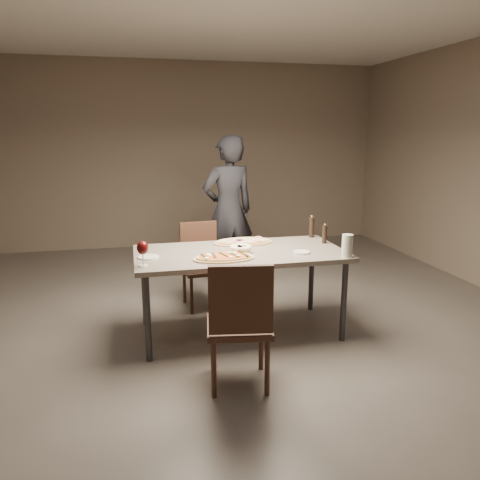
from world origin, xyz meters
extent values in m
plane|color=#5D5650|center=(0.00, 0.00, 0.00)|extent=(7.00, 7.00, 0.00)
plane|color=gray|center=(0.00, 3.50, 1.40)|extent=(6.00, 0.00, 6.00)
cube|color=slate|center=(0.00, 0.00, 0.73)|extent=(1.80, 0.90, 0.04)
cylinder|color=#333335|center=(-0.82, -0.37, 0.35)|extent=(0.05, 0.05, 0.71)
cylinder|color=#333335|center=(0.82, -0.37, 0.35)|extent=(0.05, 0.05, 0.71)
cylinder|color=#333335|center=(-0.82, 0.37, 0.35)|extent=(0.05, 0.05, 0.71)
cylinder|color=#333335|center=(0.82, 0.37, 0.35)|extent=(0.05, 0.05, 0.71)
ellipsoid|color=white|center=(-0.08, -0.27, 0.79)|extent=(0.04, 0.04, 0.01)
ellipsoid|color=white|center=(-0.14, -0.29, 0.79)|extent=(0.04, 0.04, 0.01)
ellipsoid|color=white|center=(-0.30, -0.21, 0.79)|extent=(0.04, 0.04, 0.01)
ellipsoid|color=white|center=(-0.12, -0.16, 0.79)|extent=(0.04, 0.04, 0.01)
ellipsoid|color=white|center=(-0.34, -0.29, 0.79)|extent=(0.04, 0.04, 0.01)
ellipsoid|color=white|center=(-0.08, -0.16, 0.79)|extent=(0.04, 0.04, 0.01)
ellipsoid|color=white|center=(-0.31, -0.17, 0.79)|extent=(0.04, 0.04, 0.01)
cube|color=#1F3114|center=(-0.35, -0.22, 0.79)|extent=(0.05, 0.15, 0.01)
cube|color=#1F3114|center=(-0.27, -0.22, 0.79)|extent=(0.02, 0.15, 0.01)
cube|color=#1F3114|center=(-0.19, -0.21, 0.79)|extent=(0.06, 0.14, 0.01)
cube|color=#1F3114|center=(-0.10, -0.25, 0.79)|extent=(0.06, 0.15, 0.01)
cube|color=#1F3114|center=(-0.02, -0.23, 0.79)|extent=(0.05, 0.15, 0.01)
cylinder|color=#D68488|center=(0.08, 0.27, 0.79)|extent=(0.06, 0.06, 0.00)
cylinder|color=#D68488|center=(-0.02, 0.30, 0.79)|extent=(0.06, 0.06, 0.00)
cylinder|color=#D68488|center=(0.05, 0.27, 0.79)|extent=(0.06, 0.06, 0.00)
cylinder|color=#D68488|center=(0.05, 0.26, 0.79)|extent=(0.06, 0.06, 0.00)
cylinder|color=#D68488|center=(0.21, 0.21, 0.79)|extent=(0.06, 0.06, 0.00)
cylinder|color=#D68488|center=(0.26, 0.35, 0.79)|extent=(0.06, 0.06, 0.00)
cylinder|color=#D68488|center=(0.01, 0.21, 0.79)|extent=(0.06, 0.06, 0.00)
cylinder|color=beige|center=(-0.01, -0.06, 0.78)|extent=(0.16, 0.16, 0.06)
torus|color=beige|center=(-0.01, -0.06, 0.80)|extent=(0.19, 0.19, 0.03)
cube|color=#996A3E|center=(0.01, -0.06, 0.79)|extent=(0.05, 0.04, 0.04)
cube|color=#996A3E|center=(-0.02, -0.04, 0.79)|extent=(0.06, 0.06, 0.04)
cube|color=#996A3E|center=(-0.02, -0.08, 0.79)|extent=(0.06, 0.06, 0.04)
cylinder|color=white|center=(0.50, -0.19, 0.76)|extent=(0.14, 0.14, 0.02)
cylinder|color=#999E3A|center=(0.50, -0.19, 0.76)|extent=(0.10, 0.10, 0.00)
cylinder|color=black|center=(0.83, 0.11, 0.83)|extent=(0.04, 0.04, 0.15)
cylinder|color=black|center=(0.83, 0.11, 0.91)|extent=(0.05, 0.05, 0.02)
sphere|color=gold|center=(0.83, 0.11, 0.93)|extent=(0.02, 0.02, 0.02)
cylinder|color=black|center=(0.81, 0.38, 0.84)|extent=(0.05, 0.05, 0.17)
cylinder|color=black|center=(0.81, 0.38, 0.94)|extent=(0.06, 0.06, 0.02)
sphere|color=gold|center=(0.81, 0.38, 0.96)|extent=(0.02, 0.02, 0.02)
cylinder|color=silver|center=(0.82, -0.38, 0.84)|extent=(0.09, 0.09, 0.19)
cylinder|color=silver|center=(-0.83, -0.28, 0.75)|extent=(0.08, 0.08, 0.01)
cylinder|color=silver|center=(-0.83, -0.28, 0.80)|extent=(0.01, 0.01, 0.09)
ellipsoid|color=#44090A|center=(-0.83, -0.28, 0.90)|extent=(0.09, 0.09, 0.11)
cylinder|color=white|center=(-0.78, -0.04, 0.76)|extent=(0.17, 0.17, 0.01)
cube|color=#40261B|center=(-0.21, -0.85, 0.43)|extent=(0.51, 0.51, 0.04)
cylinder|color=#40261B|center=(-0.41, -1.00, 0.21)|extent=(0.04, 0.04, 0.41)
cylinder|color=#40261B|center=(-0.06, -1.05, 0.21)|extent=(0.04, 0.04, 0.41)
cylinder|color=#40261B|center=(-0.36, -0.64, 0.21)|extent=(0.04, 0.04, 0.41)
cylinder|color=#40261B|center=(0.00, -0.70, 0.21)|extent=(0.04, 0.04, 0.41)
cube|color=#40261B|center=(-0.24, -1.05, 0.70)|extent=(0.42, 0.11, 0.46)
cube|color=#40261B|center=(-0.22, 0.71, 0.39)|extent=(0.44, 0.44, 0.04)
cylinder|color=#40261B|center=(-0.07, 0.89, 0.19)|extent=(0.03, 0.03, 0.38)
cylinder|color=#40261B|center=(-0.40, 0.85, 0.19)|extent=(0.03, 0.03, 0.38)
cylinder|color=#40261B|center=(-0.04, 0.56, 0.19)|extent=(0.03, 0.03, 0.38)
cylinder|color=#40261B|center=(-0.37, 0.52, 0.19)|extent=(0.03, 0.03, 0.38)
cube|color=#40261B|center=(-0.24, 0.89, 0.64)|extent=(0.39, 0.08, 0.42)
imported|color=black|center=(0.20, 1.44, 0.86)|extent=(0.71, 0.54, 1.73)
camera|label=1|loc=(-0.89, -3.82, 1.76)|focal=35.00mm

